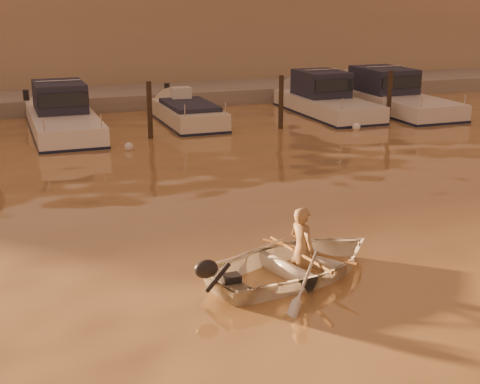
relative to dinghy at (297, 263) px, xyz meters
name	(u,v)px	position (x,y,z in m)	size (l,w,h in m)	color
ground_plane	(348,299)	(0.40, -1.18, -0.25)	(160.00, 160.00, 0.00)	olive
dinghy	(297,263)	(0.00, 0.00, 0.00)	(2.52, 3.53, 0.73)	white
person	(302,249)	(0.10, 0.03, 0.25)	(0.58, 0.38, 1.59)	#96734B
outboard_motor	(230,282)	(-1.44, -0.42, 0.03)	(0.90, 0.40, 0.70)	black
oar_port	(308,251)	(0.24, 0.07, 0.17)	(0.06, 0.06, 2.10)	brown
oar_starboard	(300,254)	(0.05, 0.01, 0.17)	(0.06, 0.06, 2.10)	brown
moored_boat_2	(63,115)	(-2.56, 14.82, 0.38)	(2.25, 7.56, 1.75)	white
moored_boat_3	(188,118)	(2.20, 14.82, -0.02)	(1.90, 5.56, 0.95)	beige
moored_boat_4	(327,99)	(8.28, 14.82, 0.38)	(2.25, 6.93, 1.75)	silver
moored_boat_5	(392,95)	(11.44, 14.82, 0.38)	(2.50, 8.29, 1.75)	silver
piling_2	(150,113)	(0.20, 12.62, 0.65)	(0.18, 0.18, 2.20)	#2D2319
piling_3	(281,105)	(5.20, 12.62, 0.65)	(0.18, 0.18, 2.20)	#2D2319
piling_4	(389,98)	(9.90, 12.62, 0.65)	(0.18, 0.18, 2.20)	#2D2319
fender_c	(129,147)	(-0.88, 11.10, -0.15)	(0.30, 0.30, 0.30)	silver
fender_d	(221,129)	(2.90, 12.92, -0.15)	(0.30, 0.30, 0.30)	#D44618
fender_e	(356,127)	(7.79, 11.47, -0.15)	(0.30, 0.30, 0.30)	white
quay	(117,102)	(0.40, 20.32, -0.10)	(52.00, 4.00, 1.00)	gray
waterfront_building	(95,43)	(0.40, 25.82, 2.15)	(46.00, 7.00, 4.80)	#9E8466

